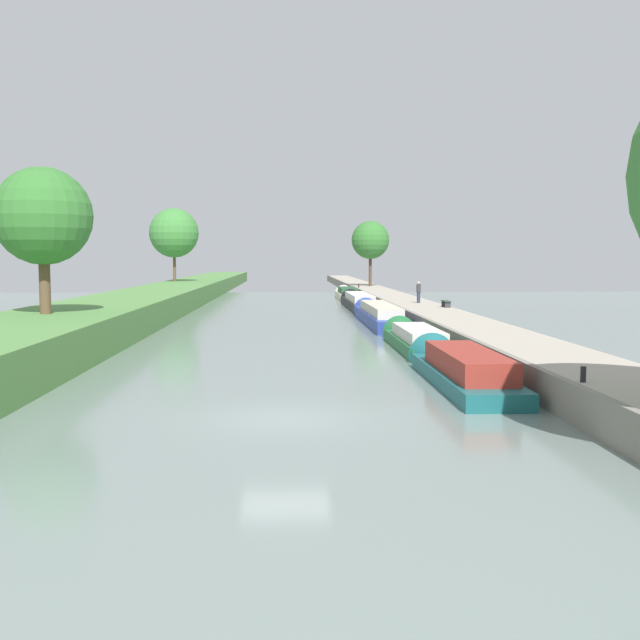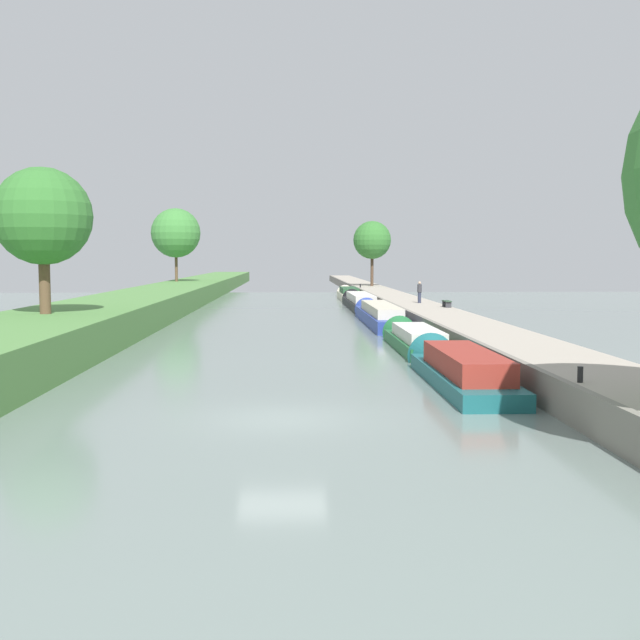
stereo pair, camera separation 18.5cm
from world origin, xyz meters
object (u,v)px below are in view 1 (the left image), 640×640
(narrowboat_black, at_px, (358,301))
(park_bench, at_px, (446,302))
(narrowboat_blue, at_px, (378,315))
(person_walking, at_px, (419,292))
(mooring_bollard_far, at_px, (359,286))
(narrowboat_teal, at_px, (458,368))
(mooring_bollard_near, at_px, (583,374))
(narrowboat_cream, at_px, (347,294))
(narrowboat_green, at_px, (414,339))

(narrowboat_black, bearing_deg, park_bench, -74.43)
(narrowboat_blue, height_order, person_walking, person_walking)
(narrowboat_blue, xyz_separation_m, mooring_bollard_far, (2.01, 36.36, 0.71))
(narrowboat_teal, distance_m, mooring_bollard_near, 7.07)
(narrowboat_blue, height_order, narrowboat_cream, narrowboat_blue)
(person_walking, xyz_separation_m, mooring_bollard_far, (-1.81, 30.65, -0.65))
(narrowboat_teal, relative_size, narrowboat_cream, 1.05)
(narrowboat_cream, bearing_deg, narrowboat_teal, -90.25)
(narrowboat_cream, distance_m, park_bench, 31.70)
(narrowboat_teal, xyz_separation_m, park_bench, (4.90, 25.83, 0.91))
(person_walking, bearing_deg, narrowboat_blue, -123.81)
(person_walking, bearing_deg, narrowboat_black, 107.18)
(narrowboat_green, xyz_separation_m, narrowboat_blue, (-0.10, 14.63, 0.13))
(narrowboat_blue, height_order, mooring_bollard_far, mooring_bollard_far)
(narrowboat_blue, relative_size, mooring_bollard_far, 37.55)
(person_walking, height_order, mooring_bollard_far, person_walking)
(narrowboat_black, bearing_deg, narrowboat_blue, -90.59)
(narrowboat_green, bearing_deg, park_bench, 72.47)
(park_bench, bearing_deg, narrowboat_teal, -100.73)
(narrowboat_black, height_order, mooring_bollard_far, mooring_bollard_far)
(mooring_bollard_near, bearing_deg, park_bench, 84.93)
(narrowboat_black, height_order, mooring_bollard_near, mooring_bollard_near)
(mooring_bollard_far, bearing_deg, person_walking, -86.62)
(narrowboat_black, relative_size, park_bench, 11.23)
(narrowboat_green, distance_m, narrowboat_blue, 14.63)
(mooring_bollard_far, bearing_deg, park_bench, -85.39)
(mooring_bollard_near, bearing_deg, narrowboat_teal, 106.60)
(narrowboat_cream, relative_size, mooring_bollard_far, 23.34)
(narrowboat_green, xyz_separation_m, narrowboat_cream, (0.15, 46.53, 0.08))
(narrowboat_black, distance_m, narrowboat_cream, 14.39)
(narrowboat_blue, height_order, park_bench, park_bench)
(person_walking, relative_size, mooring_bollard_near, 3.69)
(narrowboat_black, xyz_separation_m, person_walking, (3.64, -11.79, 1.41))
(narrowboat_green, relative_size, mooring_bollard_near, 23.70)
(narrowboat_black, bearing_deg, mooring_bollard_far, 84.45)
(narrowboat_teal, relative_size, mooring_bollard_near, 24.46)
(narrowboat_teal, xyz_separation_m, narrowboat_blue, (-0.01, 25.28, 0.08))
(person_walking, relative_size, mooring_bollard_far, 3.69)
(narrowboat_black, bearing_deg, narrowboat_teal, -90.23)
(narrowboat_teal, height_order, mooring_bollard_far, mooring_bollard_far)
(narrowboat_blue, height_order, mooring_bollard_near, mooring_bollard_near)
(mooring_bollard_near, height_order, park_bench, park_bench)
(narrowboat_green, xyz_separation_m, mooring_bollard_far, (1.91, 50.99, 0.84))
(narrowboat_black, height_order, person_walking, person_walking)
(narrowboat_green, relative_size, person_walking, 6.43)
(narrowboat_teal, distance_m, narrowboat_black, 42.78)
(narrowboat_blue, xyz_separation_m, person_walking, (3.82, 5.71, 1.35))
(narrowboat_blue, relative_size, park_bench, 11.26)
(mooring_bollard_far, xyz_separation_m, park_bench, (2.89, -35.81, 0.12))
(narrowboat_blue, bearing_deg, narrowboat_teal, -89.99)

